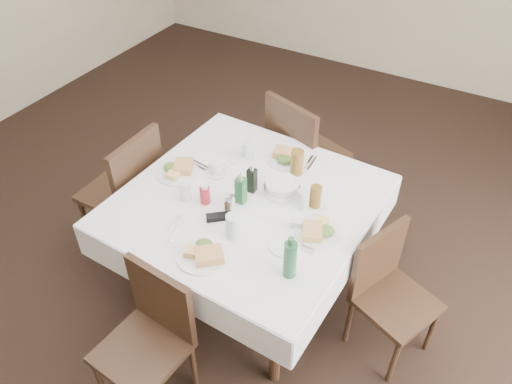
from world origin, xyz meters
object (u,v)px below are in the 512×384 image
(chair_west, at_px, (129,187))
(water_e, at_px, (303,199))
(chair_east, at_px, (387,286))
(bread_basket, at_px, (282,187))
(green_bottle, at_px, (290,259))
(dining_table, at_px, (247,209))
(chair_north, at_px, (300,150))
(chair_south, at_px, (151,331))
(oil_cruet_dark, at_px, (252,179))
(water_n, at_px, (247,151))
(oil_cruet_green, at_px, (241,189))
(water_w, at_px, (185,191))
(coffee_mug, at_px, (216,168))
(water_s, at_px, (233,226))
(ketchup_bottle, at_px, (205,194))

(chair_west, bearing_deg, water_e, 7.85)
(chair_east, distance_m, bread_basket, 0.82)
(chair_east, xyz_separation_m, chair_west, (-1.77, -0.10, 0.07))
(water_e, distance_m, green_bottle, 0.51)
(dining_table, distance_m, green_bottle, 0.64)
(chair_north, distance_m, chair_south, 1.71)
(chair_west, relative_size, oil_cruet_dark, 4.77)
(water_n, relative_size, oil_cruet_green, 0.54)
(water_e, bearing_deg, water_w, -156.96)
(chair_east, height_order, bread_basket, bread_basket)
(chair_east, xyz_separation_m, water_w, (-1.20, -0.20, 0.35))
(chair_north, relative_size, oil_cruet_dark, 4.94)
(chair_south, height_order, chair_east, chair_south)
(oil_cruet_green, bearing_deg, coffee_mug, 151.07)
(chair_north, xyz_separation_m, chair_west, (-0.83, -0.92, -0.02))
(dining_table, bearing_deg, chair_west, -175.34)
(water_e, bearing_deg, oil_cruet_green, -158.76)
(water_s, height_order, ketchup_bottle, water_s)
(chair_west, relative_size, green_bottle, 3.78)
(water_n, height_order, coffee_mug, water_n)
(water_s, height_order, oil_cruet_green, oil_cruet_green)
(chair_east, relative_size, green_bottle, 3.26)
(dining_table, relative_size, bread_basket, 6.70)
(dining_table, relative_size, chair_east, 1.76)
(chair_east, relative_size, chair_west, 0.86)
(chair_north, distance_m, ketchup_bottle, 1.03)
(dining_table, xyz_separation_m, water_e, (0.32, 0.09, 0.14))
(green_bottle, bearing_deg, oil_cruet_dark, 135.94)
(ketchup_bottle, height_order, coffee_mug, ketchup_bottle)
(water_n, bearing_deg, chair_south, -83.61)
(water_s, relative_size, water_w, 1.24)
(oil_cruet_green, xyz_separation_m, coffee_mug, (-0.27, 0.15, -0.05))
(bread_basket, relative_size, ketchup_bottle, 1.70)
(chair_south, relative_size, chair_east, 1.04)
(water_w, xyz_separation_m, bread_basket, (0.46, 0.33, -0.02))
(oil_cruet_dark, bearing_deg, bread_basket, 26.06)
(water_w, height_order, coffee_mug, water_w)
(oil_cruet_dark, relative_size, oil_cruet_green, 0.92)
(water_s, distance_m, water_e, 0.45)
(bread_basket, bearing_deg, chair_east, -9.75)
(dining_table, xyz_separation_m, water_w, (-0.31, -0.17, 0.13))
(dining_table, xyz_separation_m, water_s, (0.09, -0.29, 0.15))
(chair_west, bearing_deg, bread_basket, 12.64)
(chair_north, distance_m, chair_west, 1.24)
(chair_east, bearing_deg, green_bottle, -135.20)
(chair_south, relative_size, green_bottle, 3.38)
(dining_table, distance_m, chair_south, 0.89)
(oil_cruet_dark, height_order, oil_cruet_green, oil_cruet_green)
(chair_east, xyz_separation_m, ketchup_bottle, (-1.08, -0.17, 0.35))
(bread_basket, distance_m, coffee_mug, 0.44)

